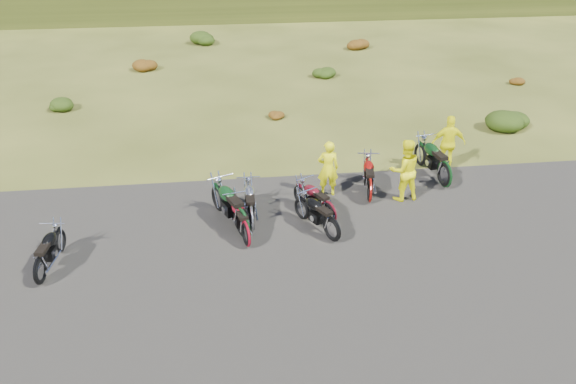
{
  "coord_description": "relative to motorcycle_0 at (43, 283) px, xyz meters",
  "views": [
    {
      "loc": [
        -2.41,
        -11.72,
        7.94
      ],
      "look_at": [
        -0.85,
        1.12,
        1.01
      ],
      "focal_mm": 35.0,
      "sensor_mm": 36.0,
      "label": 1
    }
  ],
  "objects": [
    {
      "name": "motorcycle_4",
      "position": [
        6.99,
        1.78,
        0.0
      ],
      "size": [
        1.46,
        1.94,
        0.98
      ],
      "primitive_type": null,
      "rotation": [
        0.0,
        0.0,
        2.08
      ],
      "color": "#550E17",
      "rests_on": "ground"
    },
    {
      "name": "person_middle",
      "position": [
        7.26,
        3.4,
        0.85
      ],
      "size": [
        0.64,
        0.44,
        1.7
      ],
      "primitive_type": "imported",
      "rotation": [
        0.0,
        0.0,
        3.08
      ],
      "color": "yellow",
      "rests_on": "ground"
    },
    {
      "name": "motorcycle_0",
      "position": [
        0.0,
        0.0,
        0.0
      ],
      "size": [
        0.85,
        1.93,
        0.98
      ],
      "primitive_type": null,
      "rotation": [
        0.0,
        0.0,
        1.44
      ],
      "color": "black",
      "rests_on": "ground"
    },
    {
      "name": "shrub_4",
      "position": [
        6.35,
        9.94,
        0.23
      ],
      "size": [
        0.77,
        0.77,
        0.45
      ],
      "primitive_type": "ellipsoid",
      "color": "maroon",
      "rests_on": "ground"
    },
    {
      "name": "person_right_b",
      "position": [
        11.35,
        4.63,
        0.91
      ],
      "size": [
        1.11,
        0.57,
        1.82
      ],
      "primitive_type": "imported",
      "rotation": [
        0.0,
        0.0,
        3.01
      ],
      "color": "yellow",
      "rests_on": "ground"
    },
    {
      "name": "motorcycle_2",
      "position": [
        4.66,
        1.37,
        0.0
      ],
      "size": [
        1.62,
        2.45,
        1.22
      ],
      "primitive_type": null,
      "rotation": [
        0.0,
        0.0,
        1.97
      ],
      "color": "#0E3415",
      "rests_on": "ground"
    },
    {
      "name": "shrub_5",
      "position": [
        9.25,
        15.24,
        0.31
      ],
      "size": [
        1.03,
        1.03,
        0.61
      ],
      "primitive_type": "ellipsoid",
      "color": "#1D320C",
      "rests_on": "ground"
    },
    {
      "name": "ground",
      "position": [
        6.75,
        0.74,
        0.0
      ],
      "size": [
        300.0,
        300.0,
        0.0
      ],
      "primitive_type": "plane",
      "color": "#384015",
      "rests_on": "ground"
    },
    {
      "name": "person_right_a",
      "position": [
        9.37,
        2.88,
        0.92
      ],
      "size": [
        0.98,
        0.8,
        1.85
      ],
      "primitive_type": "imported",
      "rotation": [
        0.0,
        0.0,
        3.26
      ],
      "color": "yellow",
      "rests_on": "ground"
    },
    {
      "name": "motorcycle_5",
      "position": [
        6.92,
        0.93,
        0.0
      ],
      "size": [
        1.49,
        2.01,
        1.02
      ],
      "primitive_type": null,
      "rotation": [
        0.0,
        0.0,
        2.06
      ],
      "color": "black",
      "rests_on": "ground"
    },
    {
      "name": "motorcycle_7",
      "position": [
        10.85,
        3.47,
        0.0
      ],
      "size": [
        1.11,
        2.41,
        1.21
      ],
      "primitive_type": null,
      "rotation": [
        0.0,
        0.0,
        1.72
      ],
      "color": "black",
      "rests_on": "ground"
    },
    {
      "name": "shrub_3",
      "position": [
        3.45,
        22.64,
        0.46
      ],
      "size": [
        1.56,
        1.56,
        0.92
      ],
      "primitive_type": "ellipsoid",
      "color": "#1D320C",
      "rests_on": "ground"
    },
    {
      "name": "motorcycle_3",
      "position": [
        4.92,
        1.66,
        0.0
      ],
      "size": [
        0.68,
        2.01,
        1.05
      ],
      "primitive_type": null,
      "rotation": [
        0.0,
        0.0,
        1.57
      ],
      "color": "#A3A3A8",
      "rests_on": "ground"
    },
    {
      "name": "shrub_1",
      "position": [
        -2.35,
        12.04,
        0.31
      ],
      "size": [
        1.03,
        1.03,
        0.61
      ],
      "primitive_type": "ellipsoid",
      "color": "#1D320C",
      "rests_on": "ground"
    },
    {
      "name": "shrub_7",
      "position": [
        15.05,
        7.84,
        0.46
      ],
      "size": [
        1.56,
        1.56,
        0.92
      ],
      "primitive_type": "ellipsoid",
      "color": "#1D320C",
      "rests_on": "ground"
    },
    {
      "name": "motorcycle_6",
      "position": [
        8.39,
        2.83,
        0.0
      ],
      "size": [
        1.01,
        2.09,
        1.05
      ],
      "primitive_type": null,
      "rotation": [
        0.0,
        0.0,
        1.4
      ],
      "color": "maroon",
      "rests_on": "ground"
    },
    {
      "name": "shrub_8",
      "position": [
        17.95,
        13.14,
        0.23
      ],
      "size": [
        0.77,
        0.77,
        0.45
      ],
      "primitive_type": "ellipsoid",
      "color": "maroon",
      "rests_on": "ground"
    },
    {
      "name": "motorcycle_1",
      "position": [
        4.73,
        0.97,
        0.0
      ],
      "size": [
        1.04,
        2.0,
        1.0
      ],
      "primitive_type": null,
      "rotation": [
        0.0,
        0.0,
        1.8
      ],
      "color": "maroon",
      "rests_on": "ground"
    },
    {
      "name": "shrub_6",
      "position": [
        12.15,
        20.54,
        0.38
      ],
      "size": [
        1.3,
        1.3,
        0.77
      ],
      "primitive_type": "ellipsoid",
      "color": "maroon",
      "rests_on": "ground"
    },
    {
      "name": "gravel_pad",
      "position": [
        6.75,
        -1.26,
        0.0
      ],
      "size": [
        20.0,
        12.0,
        0.04
      ],
      "primitive_type": "cube",
      "color": "black",
      "rests_on": "ground"
    },
    {
      "name": "shrub_2",
      "position": [
        0.55,
        17.34,
        0.38
      ],
      "size": [
        1.3,
        1.3,
        0.77
      ],
      "primitive_type": "ellipsoid",
      "color": "maroon",
      "rests_on": "ground"
    }
  ]
}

